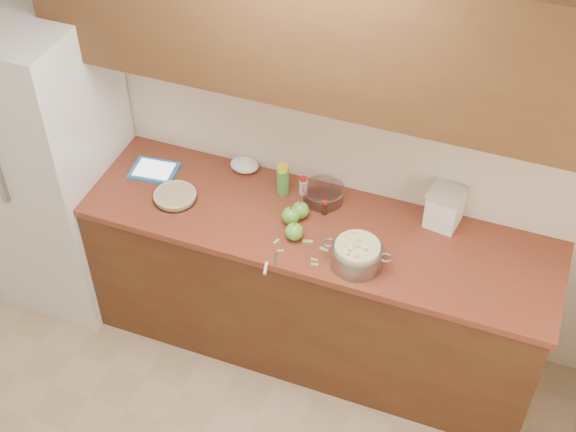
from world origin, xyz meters
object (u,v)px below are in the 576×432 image
at_px(colander, 357,255).
at_px(flour_canister, 445,207).
at_px(pie, 175,196).
at_px(tablet, 154,170).

xyz_separation_m(colander, flour_canister, (0.32, 0.42, 0.04)).
xyz_separation_m(pie, flour_canister, (1.33, 0.31, 0.08)).
distance_m(pie, flour_canister, 1.36).
distance_m(colander, flour_canister, 0.53).
relative_size(pie, flour_canister, 1.12).
distance_m(flour_canister, tablet, 1.54).
bearing_deg(colander, flour_canister, 52.82).
height_order(pie, colander, colander).
bearing_deg(tablet, colander, -18.84).
bearing_deg(pie, flour_canister, 13.11).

